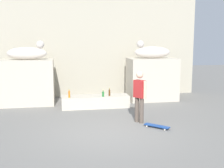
{
  "coord_description": "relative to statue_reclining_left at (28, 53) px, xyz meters",
  "views": [
    {
      "loc": [
        -1.32,
        -7.85,
        2.67
      ],
      "look_at": [
        0.46,
        2.12,
        1.1
      ],
      "focal_mm": 46.47,
      "sensor_mm": 36.0,
      "label": 1
    }
  ],
  "objects": [
    {
      "name": "bottle_green",
      "position": [
        2.89,
        -1.34,
        -1.55
      ],
      "size": [
        0.08,
        0.08,
        0.26
      ],
      "color": "#1E722D",
      "rests_on": "ledge_block"
    },
    {
      "name": "pedestal_left",
      "position": [
        -0.04,
        0.0,
        -1.2
      ],
      "size": [
        2.08,
        1.38,
        1.84
      ],
      "primitive_type": "cube",
      "color": "beige",
      "rests_on": "ground_plane"
    },
    {
      "name": "bottle_brown",
      "position": [
        3.16,
        -1.25,
        -1.52
      ],
      "size": [
        0.07,
        0.07,
        0.31
      ],
      "color": "#593314",
      "rests_on": "ledge_block"
    },
    {
      "name": "statue_reclining_right",
      "position": [
        5.24,
        0.0,
        0.0
      ],
      "size": [
        1.61,
        0.57,
        0.78
      ],
      "rotation": [
        0.0,
        0.0,
        3.13
      ],
      "color": "beige",
      "rests_on": "pedestal_right"
    },
    {
      "name": "statue_reclining_left",
      "position": [
        0.0,
        0.0,
        0.0
      ],
      "size": [
        1.64,
        0.69,
        0.78
      ],
      "rotation": [
        0.0,
        0.0,
        -0.08
      ],
      "color": "beige",
      "rests_on": "pedestal_left"
    },
    {
      "name": "pedestal_right",
      "position": [
        5.28,
        0.0,
        -1.2
      ],
      "size": [
        2.08,
        1.38,
        1.84
      ],
      "primitive_type": "cube",
      "color": "beige",
      "rests_on": "ground_plane"
    },
    {
      "name": "bottle_orange",
      "position": [
        1.6,
        -1.31,
        -1.52
      ],
      "size": [
        0.07,
        0.07,
        0.32
      ],
      "color": "orange",
      "rests_on": "ledge_block"
    },
    {
      "name": "facade_wall",
      "position": [
        2.62,
        1.54,
        0.56
      ],
      "size": [
        10.33,
        0.6,
        5.36
      ],
      "primitive_type": "cube",
      "color": "#B5AD97",
      "rests_on": "ground_plane"
    },
    {
      "name": "skater",
      "position": [
        3.77,
        -3.41,
        -1.2
      ],
      "size": [
        0.36,
        0.47,
        1.67
      ],
      "rotation": [
        0.0,
        0.0,
        2.15
      ],
      "color": "brown",
      "rests_on": "ground_plane"
    },
    {
      "name": "ground_plane",
      "position": [
        2.62,
        -4.38,
        -2.12
      ],
      "size": [
        40.0,
        40.0,
        0.0
      ],
      "primitive_type": "plane",
      "color": "slate"
    },
    {
      "name": "skateboard",
      "position": [
        4.13,
        -4.11,
        -2.06
      ],
      "size": [
        0.7,
        0.71,
        0.08
      ],
      "rotation": [
        0.0,
        0.0,
        2.35
      ],
      "color": "navy",
      "rests_on": "ground_plane"
    },
    {
      "name": "ledge_block",
      "position": [
        2.62,
        -1.1,
        -1.89
      ],
      "size": [
        2.63,
        0.72,
        0.47
      ],
      "primitive_type": "cube",
      "color": "beige",
      "rests_on": "ground_plane"
    }
  ]
}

